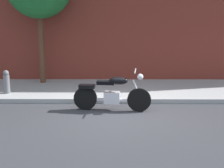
% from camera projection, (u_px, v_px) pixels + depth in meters
% --- Properties ---
extents(ground_plane, '(60.00, 60.00, 0.00)m').
position_uv_depth(ground_plane, '(118.00, 116.00, 8.01)').
color(ground_plane, '#38383D').
extents(sidewalk, '(19.76, 3.15, 0.14)m').
position_uv_depth(sidewalk, '(117.00, 90.00, 10.72)').
color(sidewalk, '#A5A5A5').
rests_on(sidewalk, ground).
extents(motorcycle, '(2.17, 0.70, 1.16)m').
position_uv_depth(motorcycle, '(112.00, 94.00, 8.41)').
color(motorcycle, black).
rests_on(motorcycle, ground).
extents(fire_hydrant, '(0.20, 0.20, 0.91)m').
position_uv_depth(fire_hydrant, '(7.00, 84.00, 9.86)').
color(fire_hydrant, slate).
rests_on(fire_hydrant, ground).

